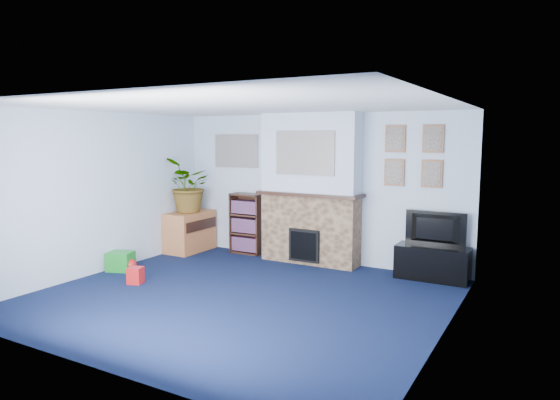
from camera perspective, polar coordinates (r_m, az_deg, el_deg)
The scene contains 26 objects.
floor at distance 6.48m, azimuth -4.65°, elevation -11.03°, with size 5.00×4.50×0.01m, color #0E1735.
ceiling at distance 6.16m, azimuth -4.88°, elevation 10.67°, with size 5.00×4.50×0.01m, color white.
wall_back at distance 8.16m, azimuth 4.13°, elevation 1.39°, with size 5.00×0.04×2.40m, color silver.
wall_front at distance 4.55m, azimuth -20.89°, elevation -3.73°, with size 5.00×0.04×2.40m, color silver.
wall_left at distance 7.88m, azimuth -20.01°, elevation 0.76°, with size 0.04×4.50×2.40m, color silver.
wall_right at distance 5.25m, azimuth 18.50°, elevation -2.22°, with size 0.04×4.50×2.40m, color silver.
chimney_breast at distance 7.97m, azimuth 3.50°, elevation 1.15°, with size 1.72×0.50×2.40m.
collage_main at distance 7.74m, azimuth 2.85°, elevation 5.39°, with size 1.00×0.03×0.68m, color gray.
collage_left at distance 8.88m, azimuth -5.01°, elevation 5.61°, with size 0.90×0.03×0.58m, color gray.
portrait_tl at distance 7.63m, azimuth 13.04°, elevation 6.84°, with size 0.30×0.03×0.40m, color brown.
portrait_tr at distance 7.50m, azimuth 17.11°, elevation 6.70°, with size 0.30×0.03×0.40m, color brown.
portrait_bl at distance 7.65m, azimuth 12.94°, elevation 3.09°, with size 0.30×0.03×0.40m, color brown.
portrait_br at distance 7.51m, azimuth 16.97°, elevation 2.89°, with size 0.30×0.03×0.40m, color brown.
tv_stand at distance 7.50m, azimuth 17.02°, elevation -7.00°, with size 1.01×0.43×0.48m, color black.
television at distance 7.41m, azimuth 17.20°, elevation -3.21°, with size 0.85×0.11×0.49m, color black.
bookshelf at distance 8.73m, azimuth -3.76°, elevation -2.85°, with size 0.58×0.28×1.05m.
sideboard at distance 9.06m, azimuth -10.26°, elevation -3.56°, with size 0.50×0.90×0.70m, color #BE6E3D.
potted_plant at distance 8.87m, azimuth -10.34°, elevation 1.66°, with size 0.86×0.75×0.96m, color #26661E.
mantel_clock at distance 7.96m, azimuth 2.90°, elevation 1.40°, with size 0.10×0.06×0.14m, color gold.
mantel_candle at distance 7.81m, azimuth 5.21°, elevation 1.34°, with size 0.05×0.05×0.16m, color #B2BFC6.
mantel_teddy at distance 8.19m, azimuth -0.19°, elevation 1.54°, with size 0.13×0.13×0.13m, color gray.
mantel_can at distance 7.66m, azimuth 7.94°, elevation 1.03°, with size 0.06×0.06×0.13m, color red.
green_crate at distance 8.03m, azimuth -17.77°, elevation -6.72°, with size 0.36×0.29×0.29m, color #198C26.
toy_ball at distance 7.95m, azimuth -16.73°, elevation -7.18°, with size 0.19×0.19×0.19m, color red.
toy_block at distance 7.29m, azimuth -16.18°, elevation -8.31°, with size 0.19×0.19×0.23m, color red.
toy_tube at distance 8.02m, azimuth -17.59°, elevation -7.24°, with size 0.14×0.14×0.30m, color #198C26.
Camera 1 is at (3.45, -5.09, 2.03)m, focal length 32.00 mm.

